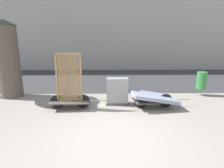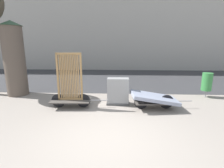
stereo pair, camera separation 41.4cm
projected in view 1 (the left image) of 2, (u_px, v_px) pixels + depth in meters
name	position (u px, v px, depth m)	size (l,w,h in m)	color
ground_plane	(114.00, 139.00, 4.45)	(60.00, 60.00, 0.00)	gray
road_strip	(110.00, 78.00, 12.36)	(56.00, 7.88, 0.01)	#38383A
bike_cart_with_bedframe	(70.00, 90.00, 6.44)	(2.18, 0.82, 2.07)	#4C4742
bike_cart_with_mattress	(154.00, 98.00, 6.58)	(2.30, 1.13, 0.64)	#4C4742
utility_cabinet	(117.00, 92.00, 6.97)	(0.90, 0.47, 1.06)	#4C4C4C
trash_bin	(202.00, 81.00, 8.11)	(0.44, 0.44, 1.11)	gray
advertising_column	(8.00, 59.00, 7.70)	(1.04, 1.04, 3.39)	brown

